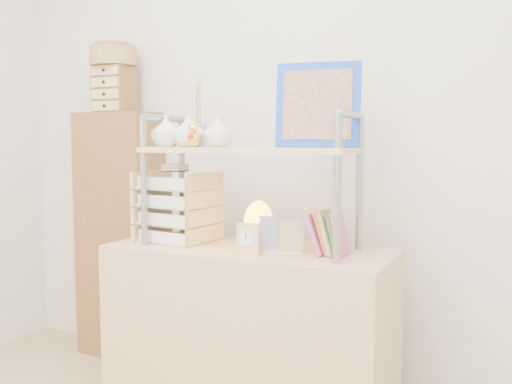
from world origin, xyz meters
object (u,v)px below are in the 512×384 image
Objects in this scene: desk at (249,333)px; cabinet at (120,235)px; letter_tray at (176,210)px; salt_lamp at (259,224)px.

cabinet is at bearing 159.46° from desk.
desk is 0.63m from letter_tray.
desk is 0.48m from salt_lamp.
cabinet is 0.76m from letter_tray.
desk is 1.10m from cabinet.
letter_tray reaches higher than salt_lamp.
cabinet is at bearing 148.99° from letter_tray.
cabinet is 6.77× the size of salt_lamp.
letter_tray is at bearing -177.99° from salt_lamp.
desk is at bearing 0.89° from letter_tray.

